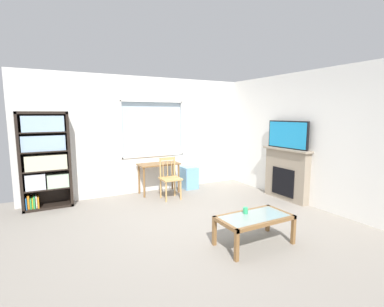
{
  "coord_description": "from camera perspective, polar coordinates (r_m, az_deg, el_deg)",
  "views": [
    {
      "loc": [
        -2.11,
        -3.88,
        1.85
      ],
      "look_at": [
        0.31,
        0.56,
        1.14
      ],
      "focal_mm": 26.27,
      "sensor_mm": 36.0,
      "label": 1
    }
  ],
  "objects": [
    {
      "name": "wooden_chair",
      "position": [
        6.19,
        -4.52,
        -4.94
      ],
      "size": [
        0.43,
        0.41,
        0.9
      ],
      "color": "tan",
      "rests_on": "ground"
    },
    {
      "name": "wall_back_with_window",
      "position": [
        6.72,
        -10.56,
        3.49
      ],
      "size": [
        5.26,
        0.15,
        2.7
      ],
      "color": "white",
      "rests_on": "ground"
    },
    {
      "name": "desk_under_window",
      "position": [
        6.61,
        -6.75,
        -3.01
      ],
      "size": [
        0.95,
        0.45,
        0.71
      ],
      "color": "brown",
      "rests_on": "ground"
    },
    {
      "name": "wall_right",
      "position": [
        6.19,
        22.41,
        2.81
      ],
      "size": [
        0.12,
        5.19,
        2.7
      ],
      "primitive_type": "cube",
      "color": "white",
      "rests_on": "ground"
    },
    {
      "name": "sippy_cup",
      "position": [
        4.21,
        10.8,
        -11.27
      ],
      "size": [
        0.07,
        0.07,
        0.09
      ],
      "primitive_type": "cylinder",
      "color": "#33B770",
      "rests_on": "coffee_table"
    },
    {
      "name": "ground",
      "position": [
        4.79,
        -0.04,
        -14.82
      ],
      "size": [
        6.26,
        5.99,
        0.02
      ],
      "primitive_type": "cube",
      "color": "gray"
    },
    {
      "name": "fireplace",
      "position": [
        6.43,
        18.59,
        -3.95
      ],
      "size": [
        0.26,
        1.19,
        1.12
      ],
      "color": "gray",
      "rests_on": "ground"
    },
    {
      "name": "bookshelf",
      "position": [
        6.18,
        -27.72,
        -0.5
      ],
      "size": [
        0.9,
        0.38,
        1.9
      ],
      "color": "black",
      "rests_on": "ground"
    },
    {
      "name": "plastic_drawer_unit",
      "position": [
        7.06,
        -0.61,
        -4.88
      ],
      "size": [
        0.35,
        0.4,
        0.55
      ],
      "primitive_type": "cube",
      "color": "#72ADDB",
      "rests_on": "ground"
    },
    {
      "name": "coffee_table",
      "position": [
        4.18,
        12.55,
        -13.05
      ],
      "size": [
        1.06,
        0.56,
        0.42
      ],
      "color": "#8C9E99",
      "rests_on": "ground"
    },
    {
      "name": "tv",
      "position": [
        6.3,
        18.82,
        3.62
      ],
      "size": [
        0.06,
        1.05,
        0.59
      ],
      "color": "black",
      "rests_on": "fireplace"
    }
  ]
}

